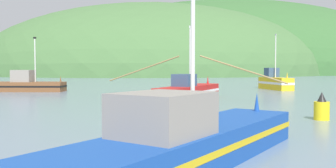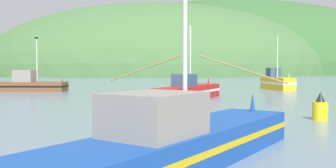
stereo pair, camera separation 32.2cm
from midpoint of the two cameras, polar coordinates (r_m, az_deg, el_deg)
name	(u,v)px [view 1 (the left image)]	position (r m, az deg, el deg)	size (l,w,h in m)	color
hill_far_right	(229,73)	(199.35, 9.27, 1.69)	(191.74, 153.39, 72.29)	#386633
hill_mid_left	(155,74)	(152.29, -2.07, 1.48)	(138.60, 110.88, 55.38)	#47703D
fishing_boat_red	(189,91)	(30.73, 2.92, -1.12)	(12.86, 9.48, 6.11)	red
fishing_boat_blue	(185,143)	(10.03, 1.75, -8.95)	(9.26, 9.42, 7.40)	#19479E
fishing_boat_brown	(27,84)	(44.70, -20.89, -0.07)	(8.43, 4.02, 6.09)	brown
fishing_boat_yellow	(275,82)	(47.31, 15.81, 0.29)	(1.80, 6.11, 6.76)	gold
channel_buoy	(322,109)	(20.48, 21.98, -3.49)	(0.76, 0.76, 1.43)	yellow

